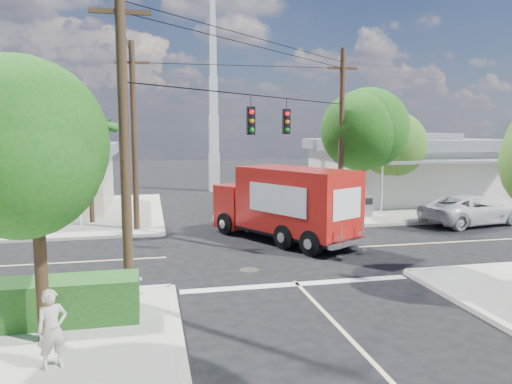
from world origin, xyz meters
name	(u,v)px	position (x,y,z in m)	size (l,w,h in m)	color
ground	(266,252)	(0.00, 0.00, 0.00)	(120.00, 120.00, 0.00)	black
sidewalk_ne	(388,203)	(10.88, 10.88, 0.07)	(14.12, 14.12, 0.14)	#AAA499
sidewalk_nw	(37,215)	(-10.88, 10.88, 0.07)	(14.12, 14.12, 0.14)	#AAA499
road_markings	(275,261)	(0.00, -1.47, 0.01)	(32.00, 32.00, 0.01)	beige
building_ne	(404,167)	(12.50, 11.97, 2.32)	(11.80, 10.20, 4.50)	beige
building_nw	(20,175)	(-12.00, 12.46, 2.22)	(10.80, 10.20, 4.30)	beige
radio_tower	(214,120)	(0.50, 20.00, 5.64)	(0.80, 0.80, 17.00)	silver
tree_sw_front	(35,158)	(-6.99, -7.54, 4.33)	(3.88, 3.78, 6.03)	#422D1C
tree_ne_front	(365,132)	(7.21, 6.76, 4.77)	(4.21, 4.14, 6.66)	#422D1C
tree_ne_back	(389,141)	(9.81, 8.96, 4.19)	(3.77, 3.66, 5.82)	#422D1C
palm_nw_front	(88,127)	(-7.50, 7.50, 5.04)	(3.01, 3.08, 5.59)	#422D1C
palm_nw_back	(52,134)	(-9.50, 9.00, 4.67)	(3.01, 3.08, 5.19)	#422D1C
utility_poles	(221,135)	(-1.58, 1.60, 4.67)	(12.00, 10.68, 9.00)	#473321
picket_fence	(26,294)	(-7.80, -5.60, 0.68)	(5.94, 0.06, 1.00)	silver
hedge_sw	(9,304)	(-8.00, -6.40, 0.69)	(6.20, 1.20, 1.10)	#174011
vending_boxes	(355,207)	(6.50, 6.20, 0.69)	(1.90, 0.50, 1.10)	#A00707
delivery_truck	(285,204)	(1.25, 1.75, 1.66)	(5.60, 7.66, 3.27)	black
parked_car	(472,210)	(11.84, 3.49, 0.77)	(2.57, 5.57, 1.55)	silver
pedestrian	(52,329)	(-6.56, -8.92, 0.96)	(0.60, 0.39, 1.63)	beige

